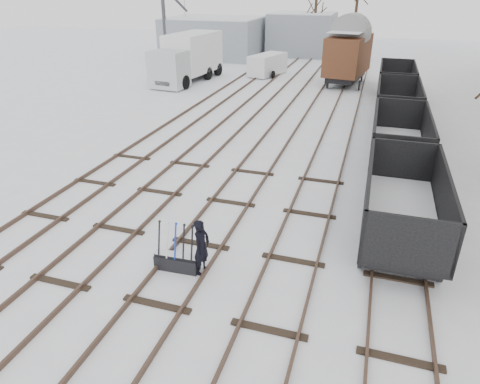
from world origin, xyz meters
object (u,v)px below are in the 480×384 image
Objects in this scene: worker at (202,247)px; freight_wagon_a at (401,215)px; panel_van at (268,64)px; crane at (166,40)px; box_van_wagon at (348,54)px; lorry at (188,58)px; ground_frame at (177,261)px.

worker is 6.45m from freight_wagon_a.
panel_van is (-5.32, 28.60, 0.10)m from worker.
crane is at bearing 174.11° from panel_van.
freight_wagon_a reaches higher than worker.
crane is at bearing 169.11° from box_van_wagon.
lorry is (-10.98, 24.12, 1.09)m from worker.
lorry is 1.89× the size of panel_van.
lorry is at bearing -125.46° from panel_van.
lorry is 7.28m from panel_van.
box_van_wagon is 12.92m from lorry.
panel_van is at bearing 96.56° from ground_frame.
panel_van is at bearing 113.16° from freight_wagon_a.
freight_wagon_a is (6.16, 3.62, 0.64)m from ground_frame.
worker is at bearing -45.74° from crane.
lorry is at bearing 128.49° from freight_wagon_a.
panel_van is 0.58× the size of crane.
lorry is at bearing -38.39° from crane.
crane is at bearing 130.79° from lorry.
lorry is at bearing 34.55° from worker.
ground_frame is 29.07m from panel_van.
worker is (0.75, 0.10, 0.56)m from ground_frame.
ground_frame is at bearing 107.67° from worker.
worker is at bearing -63.30° from panel_van.
box_van_wagon is 7.39m from panel_van.
worker is 29.09m from panel_van.
crane is (-23.00, 30.05, 1.11)m from freight_wagon_a.
ground_frame is 27.03m from box_van_wagon.
freight_wagon_a reaches higher than panel_van.
crane reaches higher than panel_van.
ground_frame is at bearing -64.79° from panel_van.
freight_wagon_a is 23.56m from box_van_wagon.
freight_wagon_a is at bearing -45.72° from lorry.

